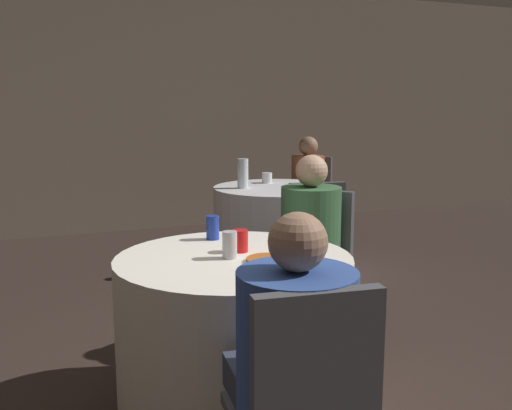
{
  "coord_description": "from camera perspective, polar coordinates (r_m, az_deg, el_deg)",
  "views": [
    {
      "loc": [
        -0.82,
        -2.22,
        1.41
      ],
      "look_at": [
        0.4,
        0.81,
        0.85
      ],
      "focal_mm": 40.0,
      "sensor_mm": 36.0,
      "label": 1
    }
  ],
  "objects": [
    {
      "name": "person_floral_shirt",
      "position": [
        5.56,
        4.96,
        1.05
      ],
      "size": [
        0.46,
        0.46,
        1.13
      ],
      "rotation": [
        0.0,
        0.0,
        -3.9
      ],
      "color": "#4C4238",
      "rests_on": "ground_plane"
    },
    {
      "name": "chair_near_northeast",
      "position": [
        3.44,
        6.08,
        -4.75
      ],
      "size": [
        0.56,
        0.56,
        0.92
      ],
      "rotation": [
        0.0,
        0.0,
        -4.03
      ],
      "color": "#47474C",
      "rests_on": "ground_plane"
    },
    {
      "name": "person_blue_shirt",
      "position": [
        1.92,
        3.35,
        -16.07
      ],
      "size": [
        0.4,
        0.53,
        1.1
      ],
      "rotation": [
        0.0,
        0.0,
        -0.11
      ],
      "color": "#33384C",
      "rests_on": "ground_plane"
    },
    {
      "name": "bottle_far",
      "position": [
        4.7,
        -1.32,
        3.17
      ],
      "size": [
        0.09,
        0.09,
        0.24
      ],
      "color": "silver",
      "rests_on": "table_far"
    },
    {
      "name": "table_far",
      "position": [
        4.86,
        2.2,
        -2.54
      ],
      "size": [
        1.09,
        1.09,
        0.75
      ],
      "color": "silver",
      "rests_on": "ground_plane"
    },
    {
      "name": "person_green_jacket",
      "position": [
        3.29,
        4.98,
        -4.77
      ],
      "size": [
        0.49,
        0.47,
        1.14
      ],
      "rotation": [
        0.0,
        0.0,
        -4.03
      ],
      "color": "black",
      "rests_on": "ground_plane"
    },
    {
      "name": "pizza_plate_near",
      "position": [
        2.48,
        1.25,
        -5.54
      ],
      "size": [
        0.21,
        0.21,
        0.02
      ],
      "color": "white",
      "rests_on": "table_near"
    },
    {
      "name": "cup_near",
      "position": [
        2.65,
        -1.59,
        -3.61
      ],
      "size": [
        0.07,
        0.07,
        0.1
      ],
      "color": "red",
      "rests_on": "table_near"
    },
    {
      "name": "chair_near_south",
      "position": [
        1.79,
        5.06,
        -18.98
      ],
      "size": [
        0.44,
        0.45,
        0.92
      ],
      "rotation": [
        0.0,
        0.0,
        -0.11
      ],
      "color": "#47474C",
      "rests_on": "ground_plane"
    },
    {
      "name": "soda_can_blue",
      "position": [
        2.9,
        -4.36,
        -2.27
      ],
      "size": [
        0.07,
        0.07,
        0.12
      ],
      "color": "#1E38A5",
      "rests_on": "table_near"
    },
    {
      "name": "chair_far_northeast",
      "position": [
        5.72,
        5.45,
        1.11
      ],
      "size": [
        0.57,
        0.57,
        0.92
      ],
      "rotation": [
        0.0,
        0.0,
        -3.9
      ],
      "color": "#47474C",
      "rests_on": "ground_plane"
    },
    {
      "name": "cup_far",
      "position": [
        5.04,
        1.11,
        2.74
      ],
      "size": [
        0.09,
        0.09,
        0.09
      ],
      "color": "white",
      "rests_on": "table_far"
    },
    {
      "name": "wall_back",
      "position": [
        6.61,
        -14.91,
        9.4
      ],
      "size": [
        16.0,
        0.06,
        2.8
      ],
      "color": "gray",
      "rests_on": "ground_plane"
    },
    {
      "name": "chair_far_south",
      "position": [
        3.92,
        5.68,
        -2.95
      ],
      "size": [
        0.46,
        0.47,
        0.92
      ],
      "rotation": [
        0.0,
        0.0,
        -0.17
      ],
      "color": "#47474C",
      "rests_on": "ground_plane"
    },
    {
      "name": "table_near",
      "position": [
        2.69,
        -2.18,
        -12.88
      ],
      "size": [
        1.07,
        1.07,
        0.75
      ],
      "color": "white",
      "rests_on": "ground_plane"
    },
    {
      "name": "soda_can_silver",
      "position": [
        2.54,
        -2.64,
        -4.01
      ],
      "size": [
        0.07,
        0.07,
        0.12
      ],
      "color": "silver",
      "rests_on": "table_near"
    }
  ]
}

